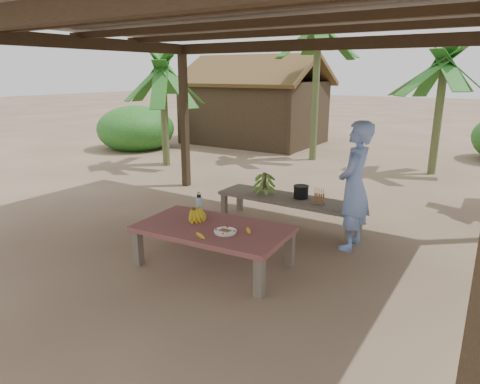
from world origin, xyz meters
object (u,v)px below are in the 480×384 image
Objects in this scene: ripe_banana_bunch at (194,213)px; cooking_pot at (301,192)px; plate at (225,232)px; work_table at (213,232)px; bench at (288,201)px; water_flask at (199,205)px; woman at (354,186)px.

ripe_banana_bunch is 1.33× the size of cooking_pot.
ripe_banana_bunch is 0.61m from plate.
ripe_banana_bunch is at bearing 165.15° from work_table.
plate is (0.58, -0.16, -0.07)m from ripe_banana_bunch.
bench is 10.07× the size of cooking_pot.
ripe_banana_bunch reaches higher than work_table.
cooking_pot is at bearing 76.27° from work_table.
work_table is 8.54× the size of cooking_pot.
ripe_banana_bunch is (-0.47, -1.69, 0.19)m from bench.
plate is (0.24, -0.10, 0.08)m from work_table.
plate reaches higher than work_table.
plate is 1.92m from cooking_pot.
ripe_banana_bunch reaches higher than bench.
bench is at bearing 68.11° from water_flask.
work_table is at bearing -93.91° from bench.
cooking_pot reaches higher than work_table.
woman is at bearing 45.78° from work_table.
cooking_pot is (0.30, 1.82, 0.11)m from work_table.
water_flask is (-0.58, -1.44, 0.23)m from bench.
cooking_pot reaches higher than plate.
water_flask reaches higher than cooking_pot.
woman is at bearing 34.55° from water_flask.
woman is at bearing 57.89° from plate.
woman is (1.66, 1.14, 0.23)m from water_flask.
work_table is 1.10× the size of woman.
ripe_banana_bunch is at bearing -66.63° from water_flask.
ripe_banana_bunch is at bearing -50.06° from woman.
cooking_pot is at bearing 88.20° from plate.
plate is 1.86m from woman.
ripe_banana_bunch reaches higher than cooking_pot.
cooking_pot is 0.13× the size of woman.
woman is (0.91, -0.37, 0.31)m from cooking_pot.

